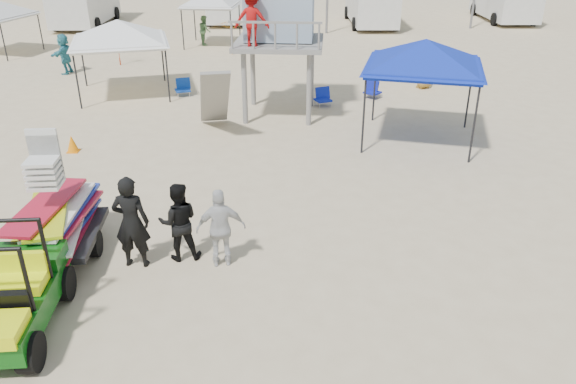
{
  "coord_description": "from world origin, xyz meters",
  "views": [
    {
      "loc": [
        0.41,
        -6.92,
        6.17
      ],
      "look_at": [
        0.5,
        3.0,
        1.3
      ],
      "focal_mm": 35.0,
      "sensor_mm": 36.0,
      "label": 1
    }
  ],
  "objects_px": {
    "man_left": "(131,222)",
    "utility_cart": "(5,290)",
    "surf_trailer": "(57,214)",
    "canopy_blue": "(426,44)",
    "lifeguard_tower": "(276,12)"
  },
  "relations": [
    {
      "from": "utility_cart",
      "to": "man_left",
      "type": "height_order",
      "value": "man_left"
    },
    {
      "from": "utility_cart",
      "to": "surf_trailer",
      "type": "height_order",
      "value": "surf_trailer"
    },
    {
      "from": "utility_cart",
      "to": "canopy_blue",
      "type": "relative_size",
      "value": 0.66
    },
    {
      "from": "surf_trailer",
      "to": "lifeguard_tower",
      "type": "height_order",
      "value": "lifeguard_tower"
    },
    {
      "from": "surf_trailer",
      "to": "canopy_blue",
      "type": "bearing_deg",
      "value": 37.68
    },
    {
      "from": "man_left",
      "to": "utility_cart",
      "type": "bearing_deg",
      "value": 56.35
    },
    {
      "from": "utility_cart",
      "to": "canopy_blue",
      "type": "height_order",
      "value": "canopy_blue"
    },
    {
      "from": "utility_cart",
      "to": "surf_trailer",
      "type": "relative_size",
      "value": 0.95
    },
    {
      "from": "surf_trailer",
      "to": "canopy_blue",
      "type": "height_order",
      "value": "canopy_blue"
    },
    {
      "from": "man_left",
      "to": "canopy_blue",
      "type": "xyz_separation_m",
      "value": [
        7.01,
        6.88,
        1.96
      ]
    },
    {
      "from": "lifeguard_tower",
      "to": "canopy_blue",
      "type": "height_order",
      "value": "lifeguard_tower"
    },
    {
      "from": "surf_trailer",
      "to": "lifeguard_tower",
      "type": "bearing_deg",
      "value": 65.38
    },
    {
      "from": "utility_cart",
      "to": "man_left",
      "type": "bearing_deg",
      "value": 53.22
    },
    {
      "from": "lifeguard_tower",
      "to": "canopy_blue",
      "type": "xyz_separation_m",
      "value": [
        4.31,
        -2.62,
        -0.5
      ]
    },
    {
      "from": "surf_trailer",
      "to": "utility_cart",
      "type": "bearing_deg",
      "value": -90.12
    }
  ]
}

